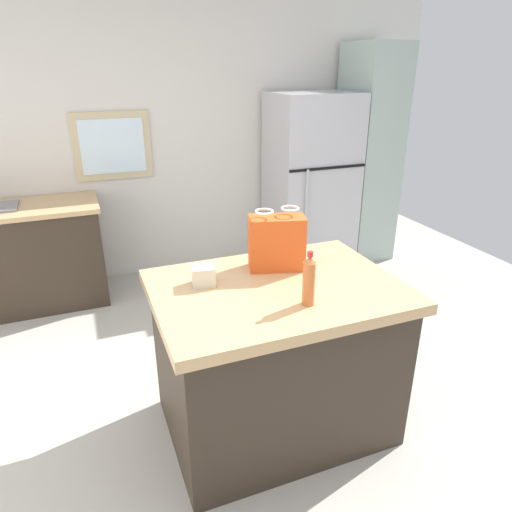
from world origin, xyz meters
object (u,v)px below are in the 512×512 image
at_px(kitchen_island, 276,358).
at_px(tall_cabinet, 368,156).
at_px(bottle, 309,281).
at_px(small_box, 203,276).
at_px(refrigerator, 310,182).
at_px(shopping_bag, 277,242).

height_order(kitchen_island, tall_cabinet, tall_cabinet).
height_order(tall_cabinet, bottle, tall_cabinet).
height_order(small_box, bottle, bottle).
xyz_separation_m(tall_cabinet, small_box, (-2.32, -1.95, -0.13)).
bearing_deg(tall_cabinet, refrigerator, -179.98).
xyz_separation_m(refrigerator, tall_cabinet, (0.66, 0.00, 0.22)).
xyz_separation_m(kitchen_island, shopping_bag, (0.09, 0.21, 0.60)).
bearing_deg(shopping_bag, kitchen_island, -112.58).
xyz_separation_m(tall_cabinet, bottle, (-1.91, -2.34, -0.05)).
bearing_deg(tall_cabinet, shopping_bag, -134.73).
xyz_separation_m(kitchen_island, bottle, (0.06, -0.24, 0.57)).
xyz_separation_m(shopping_bag, small_box, (-0.44, -0.06, -0.10)).
bearing_deg(small_box, bottle, -43.50).
bearing_deg(kitchen_island, bottle, -76.63).
relative_size(refrigerator, bottle, 6.32).
distance_m(kitchen_island, tall_cabinet, 2.95).
bearing_deg(bottle, small_box, 136.50).
xyz_separation_m(kitchen_island, small_box, (-0.35, 0.15, 0.50)).
bearing_deg(shopping_bag, bottle, -93.89).
bearing_deg(bottle, kitchen_island, 103.37).
distance_m(refrigerator, shopping_bag, 2.26).
height_order(refrigerator, small_box, refrigerator).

